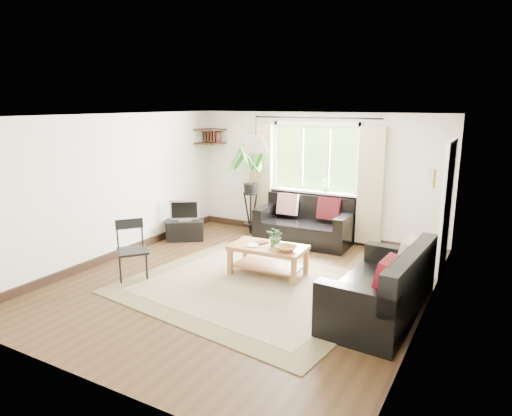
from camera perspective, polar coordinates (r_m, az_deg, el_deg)
The scene contains 24 objects.
floor at distance 6.73m, azimuth -1.68°, elevation -9.42°, with size 5.50×5.50×0.00m, color #332111.
ceiling at distance 6.22m, azimuth -1.83°, elevation 11.46°, with size 5.50×5.50×0.00m, color white.
wall_back at distance 8.80m, azimuth 7.47°, elevation 3.97°, with size 5.00×0.02×2.40m, color white.
wall_front at distance 4.33m, azimuth -20.81°, elevation -6.31°, with size 5.00×0.02×2.40m, color white.
wall_left at distance 7.92m, azimuth -17.49°, elevation 2.47°, with size 0.02×5.50×2.40m, color white.
wall_right at distance 5.56m, azimuth 21.01°, elevation -2.14°, with size 0.02×5.50×2.40m, color white.
rug at distance 6.59m, azimuth -0.54°, elevation -9.83°, with size 3.40×2.91×0.02m, color #C2B696.
window at distance 8.72m, azimuth 7.44°, elevation 6.21°, with size 2.50×0.16×2.16m, color white, non-canonical shape.
door at distance 7.25m, azimuth 22.64°, elevation -0.50°, with size 0.06×0.96×2.06m, color silver.
corner_shelf at distance 9.57m, azimuth -5.75°, elevation 8.90°, with size 0.50×0.50×0.34m, color black, non-canonical shape.
pendant_lamp at distance 6.59m, azimuth 0.00°, elevation 8.50°, with size 0.36×0.36×0.54m, color beige, non-canonical shape.
wall_sconce at distance 5.75m, azimuth 21.20°, elevation 3.85°, with size 0.12×0.12×0.28m, color beige, non-canonical shape.
sofa_back at distance 8.52m, azimuth 6.02°, elevation -1.74°, with size 1.73×0.87×0.82m, color black, non-canonical shape.
sofa_right at distance 5.80m, azimuth 15.15°, elevation -9.13°, with size 0.91×1.82×0.86m, color black, non-canonical shape.
coffee_table at distance 6.97m, azimuth 1.53°, elevation -6.56°, with size 1.13×0.62×0.46m, color brown, non-canonical shape.
table_plant at distance 6.86m, azimuth 2.51°, elevation -3.55°, with size 0.27×0.23×0.30m, color #2E5E25.
bowl at distance 6.68m, azimuth 3.77°, elevation -5.05°, with size 0.30×0.30×0.08m, color brown.
book_a at distance 6.93m, azimuth -0.99°, elevation -4.60°, with size 0.16×0.22×0.02m, color silver.
book_b at distance 7.10m, azimuth 0.28°, elevation -4.15°, with size 0.16×0.21×0.02m, color #4E231F.
tv_stand at distance 8.86m, azimuth -8.84°, elevation -2.73°, with size 0.70×0.39×0.38m, color black.
tv at distance 8.76m, azimuth -8.93°, elevation -0.25°, with size 0.54×0.18×0.41m, color #A5A5AA, non-canonical shape.
palm_stand at distance 9.01m, azimuth -0.69°, elevation 2.33°, with size 0.70×0.70×1.79m, color black, non-canonical shape.
folding_chair at distance 6.90m, azimuth -15.18°, elevation -5.35°, with size 0.46×0.46×0.89m, color black, non-canonical shape.
sill_plant at distance 8.63m, azimuth 8.69°, elevation 2.84°, with size 0.14×0.10×0.27m, color #2D6023.
Camera 1 is at (3.19, -5.34, 2.57)m, focal length 32.00 mm.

